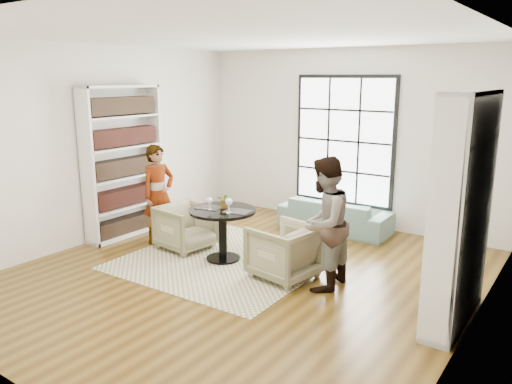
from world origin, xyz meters
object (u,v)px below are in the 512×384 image
Objects in this scene: person_right at (324,224)px; wine_glass_right at (229,202)px; armchair_right at (284,251)px; wine_glass_left at (210,201)px; pedestal_table at (223,223)px; sofa at (335,215)px; person_left at (159,194)px; flower_centerpiece at (225,201)px; armchair_left at (186,227)px.

person_right reaches higher than wine_glass_right.
armchair_right is at bearing -91.46° from person_right.
armchair_right is at bearing 4.25° from wine_glass_right.
wine_glass_left is at bearing -76.39° from armchair_right.
pedestal_table reaches higher than sofa.
pedestal_table is 0.61× the size of person_left.
person_right is at bearing -3.58° from flower_centerpiece.
armchair_right is 1.16m from flower_centerpiece.
armchair_right is 0.51× the size of person_left.
armchair_right is (1.78, -0.09, 0.02)m from armchair_left.
wine_glass_left is (-0.79, -2.28, 0.60)m from sofa.
pedestal_table is at bearing -87.50° from armchair_left.
pedestal_table is 5.33× the size of wine_glass_left.
pedestal_table is at bearing -80.77° from flower_centerpiece.
flower_centerpiece reaches higher than armchair_left.
person_left is 1.19m from wine_glass_left.
wine_glass_left is at bearing -99.11° from armchair_left.
sofa is 2.28m from flower_centerpiece.
wine_glass_right reaches higher than pedestal_table.
wine_glass_right is (1.49, -0.16, 0.12)m from person_left.
flower_centerpiece is (1.29, 0.01, 0.08)m from person_left.
sofa is 8.62× the size of flower_centerpiece.
wine_glass_right is at bearing -86.67° from person_left.
pedestal_table reaches higher than armchair_left.
pedestal_table is 1.20× the size of armchair_right.
pedestal_table is 0.50× the size of sofa.
flower_centerpiece is (-1.59, 0.10, 0.04)m from person_right.
armchair_left is at bearing -80.71° from person_left.
person_right is (2.88, -0.09, 0.05)m from person_left.
pedestal_table is 0.78m from armchair_left.
sofa is 2.39m from wine_glass_right.
sofa is 2.44m from person_right.
armchair_right is 1.00m from wine_glass_right.
wine_glass_right is (0.94, -0.16, 0.55)m from armchair_left.
flower_centerpiece is (-0.01, 0.06, 0.31)m from pedestal_table.
person_right is at bearing -85.46° from armchair_left.
pedestal_table is 1.25× the size of armchair_left.
person_left is (-0.55, 0.00, 0.43)m from armchair_left.
flower_centerpiece reaches higher than wine_glass_right.
person_right reaches higher than armchair_right.
armchair_right is 4.44× the size of wine_glass_left.
pedestal_table is at bearing -83.21° from person_left.
wine_glass_right reaches higher than armchair_right.
sofa is at bearing -33.69° from person_left.
armchair_right is at bearing -2.02° from pedestal_table.
wine_glass_left reaches higher than pedestal_table.
wine_glass_right is at bearing -92.57° from armchair_left.
person_right is (1.58, -0.04, 0.27)m from pedestal_table.
pedestal_table is at bearing -82.57° from armchair_right.
armchair_left is 0.70m from person_left.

